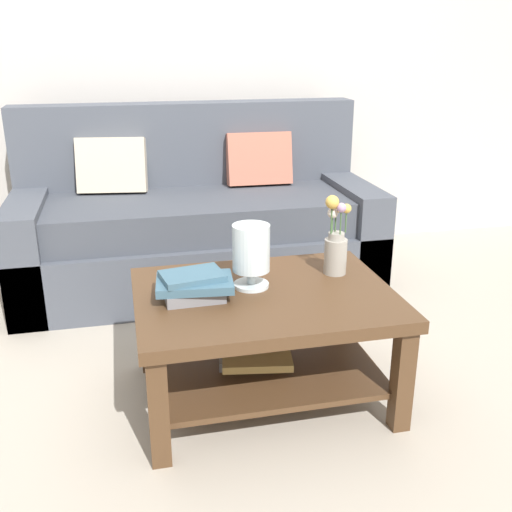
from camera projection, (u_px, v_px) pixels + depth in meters
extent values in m
plane|color=#ADA393|center=(255.00, 356.00, 2.82)|extent=(10.00, 10.00, 0.00)
cube|color=#BCB7B2|center=(199.00, 51.00, 3.87)|extent=(6.40, 0.12, 2.70)
cube|color=#474C56|center=(199.00, 257.00, 3.60)|extent=(2.10, 0.90, 0.36)
cube|color=#40444E|center=(198.00, 214.00, 3.48)|extent=(1.86, 0.74, 0.20)
cube|color=#474C56|center=(189.00, 159.00, 3.74)|extent=(2.10, 0.20, 0.70)
cube|color=#474C56|center=(32.00, 250.00, 3.36)|extent=(0.20, 0.90, 0.60)
cube|color=#474C56|center=(348.00, 227.00, 3.76)|extent=(0.20, 0.90, 0.60)
cube|color=beige|center=(112.00, 165.00, 3.51)|extent=(0.42, 0.24, 0.34)
cube|color=#B26651|center=(259.00, 159.00, 3.70)|extent=(0.40, 0.19, 0.34)
cube|color=#4C331E|center=(264.00, 298.00, 2.36)|extent=(1.02, 0.77, 0.05)
cube|color=#4C331E|center=(159.00, 411.00, 2.05)|extent=(0.07, 0.07, 0.43)
cube|color=#4C331E|center=(402.00, 379.00, 2.24)|extent=(0.07, 0.07, 0.43)
cube|color=#4C331E|center=(148.00, 326.00, 2.65)|extent=(0.07, 0.07, 0.43)
cube|color=#4C331E|center=(340.00, 307.00, 2.84)|extent=(0.07, 0.07, 0.43)
cube|color=#4C331E|center=(264.00, 366.00, 2.47)|extent=(0.90, 0.65, 0.02)
cube|color=slate|center=(252.00, 355.00, 2.49)|extent=(0.31, 0.24, 0.04)
cube|color=tan|center=(257.00, 358.00, 2.41)|extent=(0.31, 0.24, 0.03)
cube|color=slate|center=(194.00, 294.00, 2.29)|extent=(0.23, 0.16, 0.04)
cube|color=#3D6075|center=(195.00, 283.00, 2.29)|extent=(0.31, 0.23, 0.03)
cube|color=#3D6075|center=(192.00, 276.00, 2.28)|extent=(0.26, 0.20, 0.02)
cylinder|color=silver|center=(251.00, 285.00, 2.41)|extent=(0.14, 0.14, 0.02)
cylinder|color=silver|center=(251.00, 277.00, 2.39)|extent=(0.04, 0.04, 0.06)
cylinder|color=silver|center=(251.00, 248.00, 2.35)|extent=(0.15, 0.15, 0.19)
sphere|color=#3D6075|center=(246.00, 259.00, 2.36)|extent=(0.04, 0.04, 0.04)
sphere|color=#993833|center=(256.00, 255.00, 2.38)|extent=(0.06, 0.06, 0.06)
cylinder|color=#9E998E|center=(335.00, 256.00, 2.52)|extent=(0.10, 0.10, 0.15)
cylinder|color=#9E998E|center=(336.00, 236.00, 2.49)|extent=(0.07, 0.07, 0.03)
cylinder|color=#426638|center=(346.00, 222.00, 2.47)|extent=(0.01, 0.01, 0.09)
sphere|color=gold|center=(347.00, 209.00, 2.45)|extent=(0.04, 0.04, 0.04)
cylinder|color=#426638|center=(336.00, 222.00, 2.49)|extent=(0.01, 0.01, 0.09)
sphere|color=gold|center=(336.00, 209.00, 2.47)|extent=(0.04, 0.04, 0.04)
cylinder|color=#426638|center=(332.00, 224.00, 2.48)|extent=(0.01, 0.01, 0.07)
sphere|color=silver|center=(333.00, 213.00, 2.46)|extent=(0.04, 0.04, 0.04)
cylinder|color=#426638|center=(331.00, 220.00, 2.45)|extent=(0.01, 0.01, 0.12)
sphere|color=gold|center=(332.00, 202.00, 2.42)|extent=(0.06, 0.06, 0.06)
cylinder|color=#426638|center=(341.00, 223.00, 2.45)|extent=(0.01, 0.01, 0.10)
sphere|color=#B28CB7|center=(341.00, 208.00, 2.43)|extent=(0.04, 0.04, 0.04)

